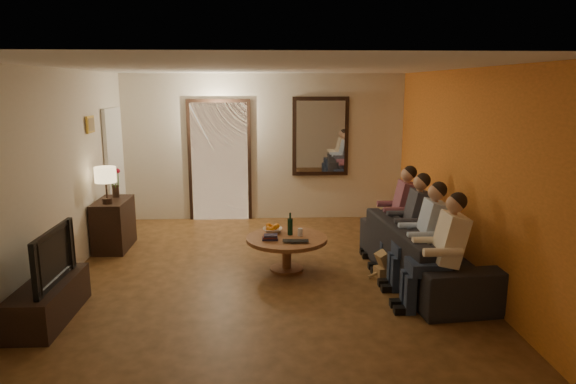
{
  "coord_description": "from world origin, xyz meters",
  "views": [
    {
      "loc": [
        0.01,
        -6.14,
        2.4
      ],
      "look_at": [
        0.3,
        0.3,
        1.05
      ],
      "focal_mm": 32.0,
      "sensor_mm": 36.0,
      "label": 1
    }
  ],
  "objects_px": {
    "tv_stand": "(49,301)",
    "wine_bottle": "(290,224)",
    "tv": "(44,256)",
    "table_lamp": "(106,185)",
    "person_c": "(412,227)",
    "person_a": "(443,257)",
    "bowl": "(273,230)",
    "sofa": "(425,251)",
    "dog": "(394,255)",
    "laptop": "(296,242)",
    "coffee_table": "(287,253)",
    "dresser": "(114,224)",
    "person_b": "(426,240)",
    "person_d": "(400,215)"
  },
  "relations": [
    {
      "from": "tv_stand",
      "to": "wine_bottle",
      "type": "height_order",
      "value": "wine_bottle"
    },
    {
      "from": "tv",
      "to": "table_lamp",
      "type": "bearing_deg",
      "value": 0.0
    },
    {
      "from": "tv",
      "to": "person_c",
      "type": "relative_size",
      "value": 0.82
    },
    {
      "from": "person_a",
      "to": "table_lamp",
      "type": "bearing_deg",
      "value": 152.96
    },
    {
      "from": "tv_stand",
      "to": "bowl",
      "type": "bearing_deg",
      "value": 33.68
    },
    {
      "from": "sofa",
      "to": "wine_bottle",
      "type": "height_order",
      "value": "wine_bottle"
    },
    {
      "from": "tv_stand",
      "to": "dog",
      "type": "distance_m",
      "value": 4.03
    },
    {
      "from": "sofa",
      "to": "person_c",
      "type": "distance_m",
      "value": 0.4
    },
    {
      "from": "sofa",
      "to": "bowl",
      "type": "relative_size",
      "value": 9.51
    },
    {
      "from": "tv",
      "to": "laptop",
      "type": "height_order",
      "value": "tv"
    },
    {
      "from": "tv_stand",
      "to": "laptop",
      "type": "distance_m",
      "value": 2.85
    },
    {
      "from": "tv",
      "to": "coffee_table",
      "type": "relative_size",
      "value": 0.93
    },
    {
      "from": "wine_bottle",
      "to": "laptop",
      "type": "bearing_deg",
      "value": -82.5
    },
    {
      "from": "sofa",
      "to": "person_c",
      "type": "xyz_separation_m",
      "value": [
        -0.1,
        0.3,
        0.24
      ]
    },
    {
      "from": "dresser",
      "to": "coffee_table",
      "type": "xyz_separation_m",
      "value": [
        2.53,
        -1.04,
        -0.14
      ]
    },
    {
      "from": "table_lamp",
      "to": "coffee_table",
      "type": "relative_size",
      "value": 0.51
    },
    {
      "from": "table_lamp",
      "to": "wine_bottle",
      "type": "bearing_deg",
      "value": -15.5
    },
    {
      "from": "table_lamp",
      "to": "tv_stand",
      "type": "height_order",
      "value": "table_lamp"
    },
    {
      "from": "tv_stand",
      "to": "person_b",
      "type": "relative_size",
      "value": 1.01
    },
    {
      "from": "tv",
      "to": "person_b",
      "type": "height_order",
      "value": "person_b"
    },
    {
      "from": "sofa",
      "to": "dog",
      "type": "distance_m",
      "value": 0.38
    },
    {
      "from": "tv",
      "to": "bowl",
      "type": "distance_m",
      "value": 2.83
    },
    {
      "from": "sofa",
      "to": "person_b",
      "type": "distance_m",
      "value": 0.4
    },
    {
      "from": "coffee_table",
      "to": "laptop",
      "type": "height_order",
      "value": "laptop"
    },
    {
      "from": "tv_stand",
      "to": "sofa",
      "type": "distance_m",
      "value": 4.36
    },
    {
      "from": "bowl",
      "to": "laptop",
      "type": "height_order",
      "value": "bowl"
    },
    {
      "from": "bowl",
      "to": "table_lamp",
      "type": "bearing_deg",
      "value": 165.78
    },
    {
      "from": "person_b",
      "to": "laptop",
      "type": "height_order",
      "value": "person_b"
    },
    {
      "from": "person_c",
      "to": "bowl",
      "type": "relative_size",
      "value": 4.63
    },
    {
      "from": "table_lamp",
      "to": "dog",
      "type": "xyz_separation_m",
      "value": [
        3.89,
        -1.11,
        -0.73
      ]
    },
    {
      "from": "person_d",
      "to": "dog",
      "type": "distance_m",
      "value": 0.89
    },
    {
      "from": "tv_stand",
      "to": "person_d",
      "type": "bearing_deg",
      "value": 23.99
    },
    {
      "from": "coffee_table",
      "to": "person_d",
      "type": "bearing_deg",
      "value": 17.14
    },
    {
      "from": "sofa",
      "to": "laptop",
      "type": "bearing_deg",
      "value": 79.77
    },
    {
      "from": "table_lamp",
      "to": "sofa",
      "type": "distance_m",
      "value": 4.47
    },
    {
      "from": "person_a",
      "to": "tv",
      "type": "bearing_deg",
      "value": -179.36
    },
    {
      "from": "table_lamp",
      "to": "person_b",
      "type": "height_order",
      "value": "table_lamp"
    },
    {
      "from": "coffee_table",
      "to": "wine_bottle",
      "type": "xyz_separation_m",
      "value": [
        0.05,
        0.1,
        0.38
      ]
    },
    {
      "from": "tv_stand",
      "to": "person_b",
      "type": "xyz_separation_m",
      "value": [
        4.15,
        0.65,
        0.4
      ]
    },
    {
      "from": "person_c",
      "to": "person_d",
      "type": "bearing_deg",
      "value": 90.0
    },
    {
      "from": "person_b",
      "to": "coffee_table",
      "type": "distance_m",
      "value": 1.8
    },
    {
      "from": "dresser",
      "to": "sofa",
      "type": "xyz_separation_m",
      "value": [
        4.25,
        -1.44,
        -0.01
      ]
    },
    {
      "from": "person_a",
      "to": "person_c",
      "type": "distance_m",
      "value": 1.2
    },
    {
      "from": "person_a",
      "to": "wine_bottle",
      "type": "xyz_separation_m",
      "value": [
        -1.57,
        1.4,
        0.01
      ]
    },
    {
      "from": "person_d",
      "to": "coffee_table",
      "type": "xyz_separation_m",
      "value": [
        -1.62,
        -0.5,
        -0.38
      ]
    },
    {
      "from": "person_d",
      "to": "person_a",
      "type": "bearing_deg",
      "value": -90.0
    },
    {
      "from": "person_d",
      "to": "coffee_table",
      "type": "bearing_deg",
      "value": -162.86
    },
    {
      "from": "person_a",
      "to": "person_d",
      "type": "relative_size",
      "value": 1.0
    },
    {
      "from": "table_lamp",
      "to": "laptop",
      "type": "distance_m",
      "value": 2.9
    },
    {
      "from": "dresser",
      "to": "sofa",
      "type": "height_order",
      "value": "dresser"
    }
  ]
}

